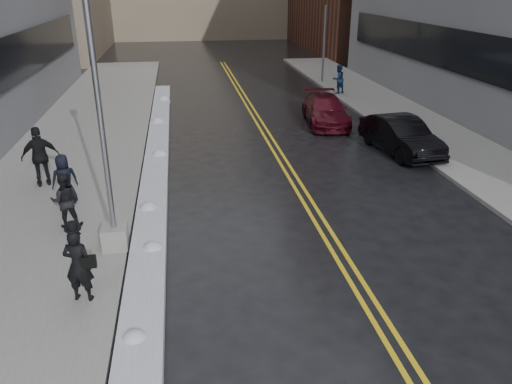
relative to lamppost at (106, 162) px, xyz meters
name	(u,v)px	position (x,y,z in m)	size (l,w,h in m)	color
ground	(251,283)	(3.30, -2.00, -2.53)	(160.00, 160.00, 0.00)	black
sidewalk_west	(75,157)	(-2.45, 8.00, -2.46)	(5.50, 50.00, 0.15)	gray
sidewalk_east	(440,139)	(13.30, 8.00, -2.46)	(4.00, 50.00, 0.15)	gray
lane_line_left	(272,149)	(5.65, 8.00, -2.53)	(0.12, 50.00, 0.01)	gold
lane_line_right	(279,149)	(5.95, 8.00, -2.53)	(0.12, 50.00, 0.01)	gold
snow_ridge	(156,167)	(0.85, 6.00, -2.36)	(0.90, 30.00, 0.34)	silver
lamppost	(106,162)	(0.00, 0.00, 0.00)	(0.65, 0.65, 7.62)	gray
fire_hydrant	(420,130)	(12.30, 8.00, -1.98)	(0.26, 0.26, 0.73)	maroon
traffic_signal	(325,32)	(11.80, 22.00, 0.87)	(0.16, 0.20, 6.00)	gray
pedestrian_fedora	(78,265)	(-0.48, -2.28, -1.53)	(0.63, 0.41, 1.72)	black
pedestrian_b	(65,200)	(-1.46, 1.45, -1.57)	(0.79, 0.61, 1.62)	black
pedestrian_c	(65,180)	(-1.78, 3.09, -1.57)	(0.79, 0.51, 1.62)	black
pedestrian_d	(40,157)	(-2.86, 4.83, -1.35)	(1.21, 0.50, 2.06)	black
pedestrian_east	(338,79)	(11.65, 17.95, -1.51)	(0.85, 0.66, 1.74)	navy
car_black	(401,136)	(10.80, 6.68, -1.79)	(1.57, 4.52, 1.49)	black
car_maroon	(326,110)	(9.02, 11.60, -1.85)	(1.92, 4.73, 1.37)	#420A15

